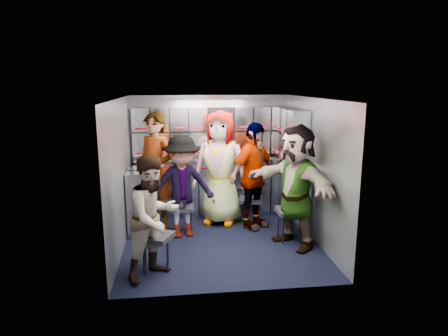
{
  "coord_description": "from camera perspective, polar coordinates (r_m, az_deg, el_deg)",
  "views": [
    {
      "loc": [
        -0.62,
        -5.57,
        2.32
      ],
      "look_at": [
        0.1,
        0.35,
        1.04
      ],
      "focal_mm": 32.0,
      "sensor_mm": 36.0,
      "label": 1
    }
  ],
  "objects": [
    {
      "name": "coffee_niche",
      "position": [
        7.08,
        -0.38,
        5.25
      ],
      "size": [
        0.46,
        0.16,
        0.84
      ],
      "primitive_type": null,
      "color": "black",
      "rests_on": "wall_back"
    },
    {
      "name": "right_cabinet",
      "position": [
        6.7,
        9.58,
        -3.78
      ],
      "size": [
        0.28,
        1.2,
        1.0
      ],
      "primitive_type": "cube",
      "color": "gray",
      "rests_on": "ground"
    },
    {
      "name": "red_latch_strip",
      "position": [
        6.84,
        -1.57,
        -0.0
      ],
      "size": [
        2.6,
        0.02,
        0.03
      ],
      "primitive_type": "cube",
      "color": "#970210",
      "rests_on": "cart_bank_back"
    },
    {
      "name": "bottle_left",
      "position": [
        6.93,
        -2.24,
        2.48
      ],
      "size": [
        0.07,
        0.07,
        0.25
      ],
      "primitive_type": "cylinder",
      "color": "white",
      "rests_on": "counter"
    },
    {
      "name": "cup_left",
      "position": [
        6.92,
        -9.14,
        1.65
      ],
      "size": [
        0.07,
        0.07,
        0.09
      ],
      "primitive_type": "cylinder",
      "color": "beige",
      "rests_on": "counter"
    },
    {
      "name": "attendant_arc_a",
      "position": [
        4.85,
        -10.0,
        -6.93
      ],
      "size": [
        0.92,
        0.91,
        1.5
      ],
      "primitive_type": "imported",
      "rotation": [
        0.0,
        0.0,
        0.74
      ],
      "color": "black",
      "rests_on": "ground"
    },
    {
      "name": "locker_bank_right",
      "position": [
        6.6,
        9.64,
        4.75
      ],
      "size": [
        0.28,
        1.0,
        0.82
      ],
      "primitive_type": "cube",
      "color": "gray",
      "rests_on": "wall_right"
    },
    {
      "name": "cart_bank_back",
      "position": [
        7.13,
        -1.7,
        -2.69
      ],
      "size": [
        2.68,
        0.38,
        0.99
      ],
      "primitive_type": "cube",
      "color": "gray",
      "rests_on": "ground"
    },
    {
      "name": "jump_seat_center",
      "position": [
        6.87,
        -0.67,
        -4.16
      ],
      "size": [
        0.47,
        0.45,
        0.44
      ],
      "rotation": [
        0.0,
        0.0,
        -0.33
      ],
      "color": "black",
      "rests_on": "ground"
    },
    {
      "name": "wall_right",
      "position": [
        6.06,
        12.72,
        -0.24
      ],
      "size": [
        0.04,
        3.0,
        2.1
      ],
      "primitive_type": "cube",
      "color": "gray",
      "rests_on": "ground"
    },
    {
      "name": "jump_seat_near_left",
      "position": [
        5.13,
        -9.76,
        -9.86
      ],
      "size": [
        0.51,
        0.5,
        0.46
      ],
      "rotation": [
        0.0,
        0.0,
        -0.43
      ],
      "color": "black",
      "rests_on": "ground"
    },
    {
      "name": "floor",
      "position": [
        6.07,
        -0.53,
        -10.33
      ],
      "size": [
        3.0,
        3.0,
        0.0
      ],
      "primitive_type": "plane",
      "color": "black",
      "rests_on": "ground"
    },
    {
      "name": "wall_left",
      "position": [
        5.77,
        -14.51,
        -0.96
      ],
      "size": [
        0.04,
        3.0,
        2.1
      ],
      "primitive_type": "cube",
      "color": "gray",
      "rests_on": "ground"
    },
    {
      "name": "cart_bank_left",
      "position": [
        6.42,
        -11.76,
        -4.62
      ],
      "size": [
        0.38,
        0.76,
        0.99
      ],
      "primitive_type": "cube",
      "color": "gray",
      "rests_on": "ground"
    },
    {
      "name": "attendant_arc_b",
      "position": [
        6.04,
        -5.98,
        -2.69
      ],
      "size": [
        1.09,
        0.74,
        1.56
      ],
      "primitive_type": "imported",
      "rotation": [
        0.0,
        0.0,
        0.17
      ],
      "color": "black",
      "rests_on": "ground"
    },
    {
      "name": "ceiling",
      "position": [
        5.61,
        -0.57,
        9.91
      ],
      "size": [
        2.8,
        3.0,
        0.02
      ],
      "primitive_type": "cube",
      "color": "silver",
      "rests_on": "wall_back"
    },
    {
      "name": "jump_seat_mid_right",
      "position": [
        6.66,
        3.83,
        -4.71
      ],
      "size": [
        0.45,
        0.44,
        0.44
      ],
      "rotation": [
        0.0,
        0.0,
        -0.26
      ],
      "color": "black",
      "rests_on": "ground"
    },
    {
      "name": "jump_seat_mid_left",
      "position": [
        6.33,
        -5.93,
        -5.89
      ],
      "size": [
        0.35,
        0.33,
        0.41
      ],
      "rotation": [
        0.0,
        0.0,
        0.01
      ],
      "color": "black",
      "rests_on": "ground"
    },
    {
      "name": "attendant_arc_d",
      "position": [
        6.37,
        4.19,
        -1.16
      ],
      "size": [
        1.05,
        0.95,
        1.71
      ],
      "primitive_type": "imported",
      "rotation": [
        0.0,
        0.0,
        0.67
      ],
      "color": "black",
      "rests_on": "ground"
    },
    {
      "name": "attendant_standing",
      "position": [
        6.36,
        -9.75,
        -0.6
      ],
      "size": [
        0.81,
        0.78,
        1.87
      ],
      "primitive_type": "imported",
      "rotation": [
        0.0,
        0.0,
        -0.68
      ],
      "color": "black",
      "rests_on": "ground"
    },
    {
      "name": "counter",
      "position": [
        7.01,
        -1.73,
        1.42
      ],
      "size": [
        2.68,
        0.42,
        0.03
      ],
      "primitive_type": "cube",
      "color": "#B9BCC1",
      "rests_on": "cart_bank_back"
    },
    {
      "name": "locker_bank_back",
      "position": [
        7.0,
        -1.8,
        5.33
      ],
      "size": [
        2.68,
        0.28,
        0.82
      ],
      "primitive_type": "cube",
      "color": "gray",
      "rests_on": "wall_back"
    },
    {
      "name": "wall_back",
      "position": [
        7.21,
        -1.88,
        2.0
      ],
      "size": [
        2.8,
        0.04,
        2.1
      ],
      "primitive_type": "cube",
      "color": "gray",
      "rests_on": "ground"
    },
    {
      "name": "attendant_arc_e",
      "position": [
        5.73,
        10.21,
        -2.59
      ],
      "size": [
        1.2,
        1.7,
        1.76
      ],
      "primitive_type": "imported",
      "rotation": [
        0.0,
        0.0,
        -1.11
      ],
      "color": "black",
      "rests_on": "ground"
    },
    {
      "name": "attendant_arc_c",
      "position": [
        6.56,
        -0.51,
        0.02
      ],
      "size": [
        1.08,
        0.9,
        1.88
      ],
      "primitive_type": "imported",
      "rotation": [
        0.0,
        0.0,
        -0.39
      ],
      "color": "black",
      "rests_on": "ground"
    },
    {
      "name": "bottle_mid",
      "position": [
        6.91,
        -5.95,
        2.3
      ],
      "size": [
        0.06,
        0.06,
        0.23
      ],
      "primitive_type": "cylinder",
      "color": "white",
      "rests_on": "counter"
    },
    {
      "name": "cup_right",
      "position": [
        7.09,
        6.08,
        1.99
      ],
      "size": [
        0.08,
        0.08,
        0.1
      ],
      "primitive_type": "cylinder",
      "color": "beige",
      "rests_on": "counter"
    },
    {
      "name": "jump_seat_near_right",
      "position": [
        6.02,
        9.54,
        -6.31
      ],
      "size": [
        0.42,
        0.4,
        0.49
      ],
      "rotation": [
        0.0,
        0.0,
        0.01
      ],
      "color": "black",
      "rests_on": "ground"
    },
    {
      "name": "bottle_right",
      "position": [
        6.98,
        1.59,
        2.64
      ],
      "size": [
        0.07,
        0.07,
        0.27
      ],
      "primitive_type": "cylinder",
      "color": "white",
      "rests_on": "counter"
    }
  ]
}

